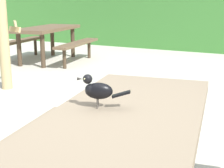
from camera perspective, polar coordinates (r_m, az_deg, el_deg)
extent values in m
cube|color=#84725B|center=(1.70, 1.79, -6.59)|extent=(1.06, 1.90, 0.07)
cylinder|color=brown|center=(2.53, 0.41, -8.40)|extent=(0.09, 0.09, 0.67)
cylinder|color=brown|center=(2.44, 12.59, -9.70)|extent=(0.09, 0.09, 0.67)
cube|color=#84725B|center=(2.11, -17.28, -11.59)|extent=(0.57, 1.73, 0.05)
cylinder|color=brown|center=(2.69, -8.99, -10.43)|extent=(0.07, 0.07, 0.39)
ellipsoid|color=black|center=(1.78, -2.26, -1.18)|extent=(0.17, 0.12, 0.09)
ellipsoid|color=black|center=(1.79, -3.56, -0.93)|extent=(0.08, 0.08, 0.06)
sphere|color=black|center=(1.78, -4.18, 0.85)|extent=(0.05, 0.05, 0.05)
sphere|color=#EAE08C|center=(1.76, -4.68, 0.88)|extent=(0.01, 0.01, 0.01)
sphere|color=#EAE08C|center=(1.80, -4.43, 1.16)|extent=(0.01, 0.01, 0.01)
cone|color=black|center=(1.79, -5.47, 0.88)|extent=(0.03, 0.03, 0.02)
cube|color=black|center=(1.77, 1.58, -1.74)|extent=(0.11, 0.07, 0.04)
cylinder|color=#47423D|center=(1.79, -2.55, -3.39)|extent=(0.01, 0.01, 0.05)
cylinder|color=#47423D|center=(1.82, -2.40, -3.13)|extent=(0.01, 0.01, 0.05)
cube|color=brown|center=(7.40, -10.99, 9.26)|extent=(1.05, 1.90, 0.07)
cylinder|color=#423324|center=(6.98, -15.55, 5.66)|extent=(0.09, 0.09, 0.67)
cylinder|color=#423324|center=(6.71, -11.74, 5.55)|extent=(0.09, 0.09, 0.67)
cylinder|color=#423324|center=(8.18, -10.13, 7.13)|extent=(0.09, 0.09, 0.67)
cylinder|color=#423324|center=(7.94, -6.71, 7.05)|extent=(0.09, 0.09, 0.67)
cube|color=brown|center=(7.79, -15.43, 7.10)|extent=(0.57, 1.73, 0.05)
cylinder|color=#423324|center=(7.30, -18.07, 4.72)|extent=(0.07, 0.07, 0.39)
cylinder|color=#423324|center=(8.36, -12.92, 6.17)|extent=(0.07, 0.07, 0.39)
cube|color=brown|center=(7.12, -5.90, 6.91)|extent=(0.57, 1.73, 0.05)
cylinder|color=#423324|center=(6.58, -8.12, 4.30)|extent=(0.07, 0.07, 0.39)
cylinder|color=#423324|center=(7.74, -3.93, 5.88)|extent=(0.07, 0.07, 0.39)
cylinder|color=tan|center=(5.18, -18.02, 7.25)|extent=(0.15, 0.15, 1.49)
cube|color=tan|center=(5.26, -16.24, 8.94)|extent=(0.29, 0.13, 0.08)
cube|color=tan|center=(5.17, -16.19, 9.89)|extent=(0.22, 0.21, 0.08)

